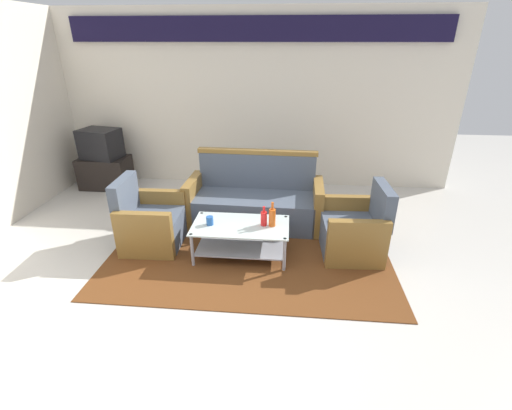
{
  "coord_description": "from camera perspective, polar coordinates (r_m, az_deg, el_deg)",
  "views": [
    {
      "loc": [
        0.56,
        -3.0,
        2.34
      ],
      "look_at": [
        0.23,
        0.63,
        0.65
      ],
      "focal_mm": 25.27,
      "sensor_mm": 36.0,
      "label": 1
    }
  ],
  "objects": [
    {
      "name": "armchair_left",
      "position": [
        4.59,
        -16.34,
        -2.79
      ],
      "size": [
        0.72,
        0.78,
        0.85
      ],
      "rotation": [
        0.0,
        0.0,
        -1.54
      ],
      "color": "#4C5666",
      "rests_on": "rug"
    },
    {
      "name": "armchair_right",
      "position": [
        4.39,
        15.32,
        -3.99
      ],
      "size": [
        0.73,
        0.79,
        0.85
      ],
      "rotation": [
        0.0,
        0.0,
        1.61
      ],
      "color": "#4C5666",
      "rests_on": "rug"
    },
    {
      "name": "wall_back",
      "position": [
        6.14,
        -0.03,
        16.78
      ],
      "size": [
        6.52,
        0.19,
        2.8
      ],
      "color": "silver",
      "rests_on": "ground"
    },
    {
      "name": "ground_plane",
      "position": [
        3.85,
        -4.36,
        -12.68
      ],
      "size": [
        14.0,
        14.0,
        0.0
      ],
      "primitive_type": "plane",
      "color": "beige"
    },
    {
      "name": "rug",
      "position": [
        4.42,
        -0.93,
        -7.02
      ],
      "size": [
        3.28,
        2.24,
        0.01
      ],
      "primitive_type": "cube",
      "color": "brown",
      "rests_on": "ground"
    },
    {
      "name": "tv_stand",
      "position": [
        6.69,
        -22.69,
        4.79
      ],
      "size": [
        0.8,
        0.5,
        0.52
      ],
      "primitive_type": "cube",
      "color": "black",
      "rests_on": "ground"
    },
    {
      "name": "coffee_table",
      "position": [
        4.17,
        -2.43,
        -4.85
      ],
      "size": [
        1.1,
        0.6,
        0.4
      ],
      "color": "silver",
      "rests_on": "rug"
    },
    {
      "name": "cup",
      "position": [
        4.12,
        -7.33,
        -2.47
      ],
      "size": [
        0.08,
        0.08,
        0.1
      ],
      "primitive_type": "cylinder",
      "color": "#2659A5",
      "rests_on": "coffee_table"
    },
    {
      "name": "bottle_orange",
      "position": [
        4.04,
        2.59,
        -1.92
      ],
      "size": [
        0.08,
        0.08,
        0.29
      ],
      "color": "#D85919",
      "rests_on": "coffee_table"
    },
    {
      "name": "bottle_red",
      "position": [
        4.06,
        1.25,
        -2.09
      ],
      "size": [
        0.07,
        0.07,
        0.23
      ],
      "color": "red",
      "rests_on": "coffee_table"
    },
    {
      "name": "television",
      "position": [
        6.55,
        -23.39,
        8.89
      ],
      "size": [
        0.68,
        0.55,
        0.48
      ],
      "rotation": [
        0.0,
        0.0,
        2.94
      ],
      "color": "black",
      "rests_on": "tv_stand"
    },
    {
      "name": "couch",
      "position": [
        4.91,
        -0.17,
        0.53
      ],
      "size": [
        1.82,
        0.78,
        0.96
      ],
      "rotation": [
        0.0,
        0.0,
        3.12
      ],
      "color": "#4C5666",
      "rests_on": "rug"
    }
  ]
}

